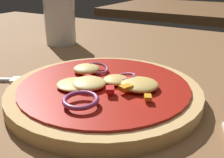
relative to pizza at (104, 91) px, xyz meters
The scene contains 4 objects.
dining_table 0.06m from the pizza, 167.83° to the left, with size 1.40×1.00×0.04m.
pizza is the anchor object (origin of this frame).
beer_glass 0.31m from the pizza, 140.52° to the left, with size 0.07×0.07×0.10m.
background_table 1.07m from the pizza, 101.06° to the left, with size 0.66×0.55×0.04m.
Camera 1 is at (0.22, -0.28, 0.19)m, focal length 42.94 mm.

